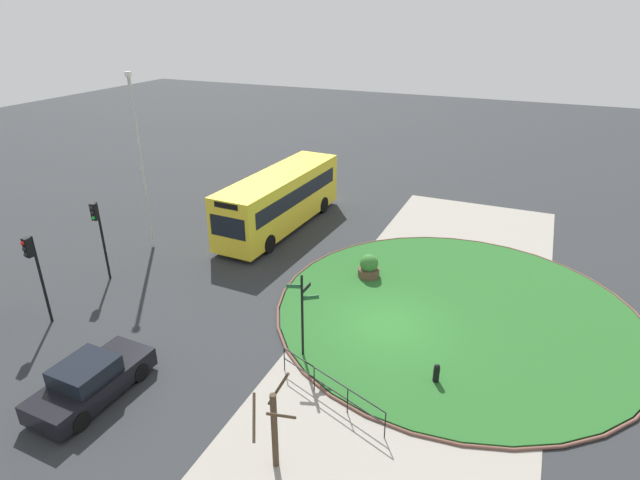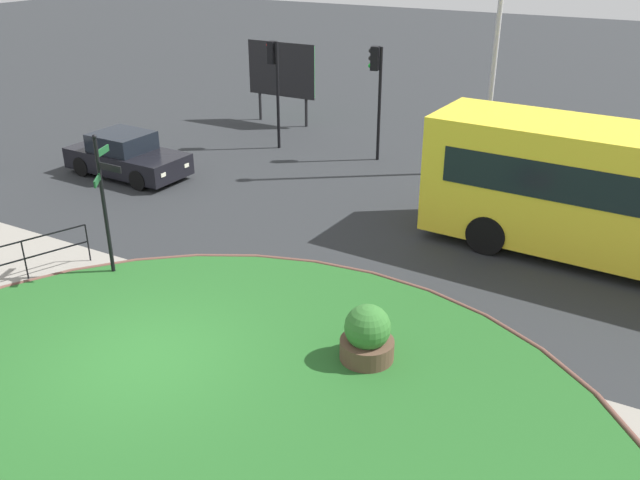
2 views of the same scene
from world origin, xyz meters
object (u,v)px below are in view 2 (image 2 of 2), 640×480
object	(u,v)px
traffic_light_near	(274,71)
lamppost_tall	(499,22)
signpost_directional	(104,198)
car_near_lane	(126,156)
traffic_light_far	(376,78)
planter_near_signpost	(367,338)
billboard_left	(282,71)

from	to	relation	value
traffic_light_near	lamppost_tall	xyz separation A→B (m)	(7.55, 0.99, 2.00)
signpost_directional	traffic_light_near	world-z (taller)	traffic_light_near
car_near_lane	traffic_light_far	xyz separation A→B (m)	(6.34, 5.50, 2.19)
lamppost_tall	planter_near_signpost	xyz separation A→B (m)	(1.32, -11.72, -4.27)
billboard_left	planter_near_signpost	size ratio (longest dim) A/B	2.75
car_near_lane	traffic_light_near	distance (m)	6.04
signpost_directional	billboard_left	size ratio (longest dim) A/B	1.03
lamppost_tall	planter_near_signpost	size ratio (longest dim) A/B	7.52
car_near_lane	traffic_light_near	xyz separation A→B (m)	(2.57, 5.02, 2.16)
signpost_directional	traffic_light_far	size ratio (longest dim) A/B	0.88
signpost_directional	traffic_light_near	bearing A→B (deg)	101.85
car_near_lane	planter_near_signpost	size ratio (longest dim) A/B	3.47
traffic_light_near	billboard_left	xyz separation A→B (m)	(-1.61, 3.04, -0.66)
traffic_light_far	lamppost_tall	size ratio (longest dim) A/B	0.43
billboard_left	planter_near_signpost	world-z (taller)	billboard_left
car_near_lane	traffic_light_far	bearing A→B (deg)	42.86
traffic_light_near	car_near_lane	bearing A→B (deg)	67.96
billboard_left	signpost_directional	bearing A→B (deg)	-74.21
traffic_light_near	planter_near_signpost	bearing A→B (deg)	134.62
traffic_light_far	billboard_left	size ratio (longest dim) A/B	1.18
traffic_light_far	planter_near_signpost	size ratio (longest dim) A/B	3.23
lamppost_tall	billboard_left	xyz separation A→B (m)	(-9.16, 2.05, -2.66)
lamppost_tall	billboard_left	distance (m)	9.76
planter_near_signpost	billboard_left	bearing A→B (deg)	127.29
car_near_lane	billboard_left	world-z (taller)	billboard_left
traffic_light_near	billboard_left	distance (m)	3.50
lamppost_tall	billboard_left	bearing A→B (deg)	167.39
traffic_light_near	planter_near_signpost	world-z (taller)	traffic_light_near
car_near_lane	planter_near_signpost	world-z (taller)	car_near_lane
car_near_lane	lamppost_tall	xyz separation A→B (m)	(10.12, 6.01, 4.16)
signpost_directional	traffic_light_far	xyz separation A→B (m)	(1.58, 10.93, 0.88)
traffic_light_far	lamppost_tall	world-z (taller)	lamppost_tall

